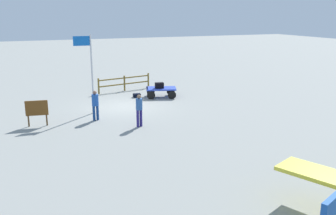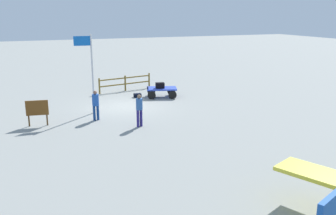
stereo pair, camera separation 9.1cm
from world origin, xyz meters
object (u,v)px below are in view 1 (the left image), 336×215
(suitcase_grey, at_px, (159,85))
(suitcase_dark, at_px, (137,95))
(worker_trailing, at_px, (139,108))
(luggage_cart, at_px, (161,90))
(flagpole, at_px, (90,67))
(signboard, at_px, (37,110))
(worker_lead, at_px, (95,103))

(suitcase_grey, bearing_deg, suitcase_dark, -25.76)
(worker_trailing, bearing_deg, luggage_cart, -120.89)
(luggage_cart, distance_m, flagpole, 6.12)
(luggage_cart, xyz_separation_m, signboard, (8.29, 3.73, 0.39))
(signboard, bearing_deg, flagpole, -154.92)
(luggage_cart, height_order, suitcase_dark, luggage_cart)
(suitcase_grey, height_order, signboard, signboard)
(suitcase_dark, distance_m, signboard, 8.06)
(suitcase_grey, xyz_separation_m, signboard, (8.16, 3.66, 0.02))
(worker_trailing, bearing_deg, worker_lead, -48.06)
(suitcase_dark, relative_size, worker_lead, 0.31)
(luggage_cart, bearing_deg, worker_trailing, 59.11)
(worker_trailing, bearing_deg, signboard, -23.97)
(luggage_cart, xyz_separation_m, worker_trailing, (3.51, 5.86, 0.49))
(luggage_cart, relative_size, signboard, 1.71)
(worker_lead, bearing_deg, suitcase_grey, -143.95)
(worker_lead, bearing_deg, suitcase_dark, -130.33)
(luggage_cart, relative_size, worker_trailing, 1.37)
(signboard, bearing_deg, worker_lead, 177.80)
(luggage_cart, height_order, worker_lead, worker_lead)
(suitcase_grey, bearing_deg, flagpole, 23.59)
(worker_trailing, distance_m, flagpole, 4.32)
(worker_lead, height_order, signboard, worker_lead)
(worker_lead, bearing_deg, signboard, -2.20)
(suitcase_dark, xyz_separation_m, worker_trailing, (1.97, 6.46, 0.85))
(luggage_cart, height_order, suitcase_grey, suitcase_grey)
(suitcase_grey, relative_size, worker_lead, 0.39)
(suitcase_grey, relative_size, worker_trailing, 0.38)
(suitcase_grey, bearing_deg, worker_lead, 36.05)
(luggage_cart, bearing_deg, suitcase_grey, 29.74)
(suitcase_dark, xyz_separation_m, worker_lead, (3.78, 4.45, 0.83))
(flagpole, bearing_deg, signboard, 25.08)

